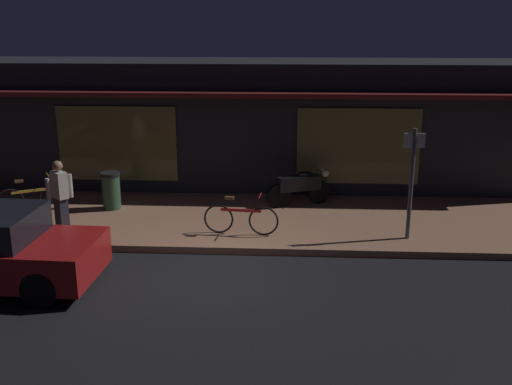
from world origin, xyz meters
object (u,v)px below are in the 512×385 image
Objects in this scene: trash_bin at (111,190)px; bicycle_parked at (241,219)px; sign_post at (412,177)px; motorcycle at (300,186)px; bicycle_extra at (32,198)px; person_photographer at (60,197)px.

bicycle_parked is at bearing -26.39° from trash_bin.
motorcycle is at bearing 135.25° from sign_post.
bicycle_extra is 1.56× the size of trash_bin.
bicycle_parked is 3.75m from trash_bin.
bicycle_extra is 0.61× the size of sign_post.
sign_post reaches higher than motorcycle.
person_photographer is 2.05m from trash_bin.
motorcycle is 1.75× the size of trash_bin.
motorcycle is 5.79m from person_photographer.
sign_post is at bearing -0.80° from bicycle_parked.
bicycle_parked and bicycle_extra have the same top height.
sign_post is 7.24m from trash_bin.
motorcycle is 2.59m from bicycle_parked.
motorcycle is 4.72m from trash_bin.
person_photographer is (-3.89, -0.27, 0.52)m from bicycle_parked.
person_photographer is at bearing -178.32° from sign_post.
motorcycle reaches higher than trash_bin.
sign_post is at bearing -44.75° from motorcycle.
bicycle_parked is 3.93m from person_photographer.
trash_bin is at bearing 166.17° from sign_post.
person_photographer is 7.52m from sign_post.
bicycle_extra is (-5.22, 1.25, 0.00)m from bicycle_parked.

